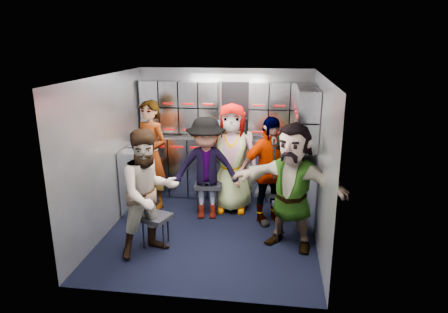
# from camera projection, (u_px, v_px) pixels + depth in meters

# --- Properties ---
(floor) EXTENTS (3.00, 3.00, 0.00)m
(floor) POSITION_uv_depth(u_px,v_px,m) (211.00, 231.00, 5.50)
(floor) COLOR black
(floor) RESTS_ON ground
(wall_back) EXTENTS (2.80, 0.04, 2.10)m
(wall_back) POSITION_uv_depth(u_px,v_px,m) (225.00, 132.00, 6.63)
(wall_back) COLOR #8E939B
(wall_back) RESTS_ON ground
(wall_left) EXTENTS (0.04, 3.00, 2.10)m
(wall_left) POSITION_uv_depth(u_px,v_px,m) (108.00, 154.00, 5.38)
(wall_left) COLOR #8E939B
(wall_left) RESTS_ON ground
(wall_right) EXTENTS (0.04, 3.00, 2.10)m
(wall_right) POSITION_uv_depth(u_px,v_px,m) (320.00, 162.00, 5.03)
(wall_right) COLOR #8E939B
(wall_right) RESTS_ON ground
(ceiling) EXTENTS (2.80, 3.00, 0.02)m
(ceiling) POSITION_uv_depth(u_px,v_px,m) (210.00, 76.00, 4.91)
(ceiling) COLOR silver
(ceiling) RESTS_ON wall_back
(cart_bank_back) EXTENTS (2.68, 0.38, 0.99)m
(cart_bank_back) POSITION_uv_depth(u_px,v_px,m) (224.00, 168.00, 6.59)
(cart_bank_back) COLOR #999DA9
(cart_bank_back) RESTS_ON ground
(cart_bank_left) EXTENTS (0.38, 0.76, 0.99)m
(cart_bank_left) POSITION_uv_depth(u_px,v_px,m) (140.00, 180.00, 6.05)
(cart_bank_left) COLOR #999DA9
(cart_bank_left) RESTS_ON ground
(counter) EXTENTS (2.68, 0.42, 0.03)m
(counter) POSITION_uv_depth(u_px,v_px,m) (224.00, 137.00, 6.44)
(counter) COLOR #B5B8BD
(counter) RESTS_ON cart_bank_back
(locker_bank_back) EXTENTS (2.68, 0.28, 0.82)m
(locker_bank_back) POSITION_uv_depth(u_px,v_px,m) (224.00, 108.00, 6.37)
(locker_bank_back) COLOR #999DA9
(locker_bank_back) RESTS_ON wall_back
(locker_bank_right) EXTENTS (0.28, 1.00, 0.82)m
(locker_bank_right) POSITION_uv_depth(u_px,v_px,m) (306.00, 117.00, 5.59)
(locker_bank_right) COLOR #999DA9
(locker_bank_right) RESTS_ON wall_right
(right_cabinet) EXTENTS (0.28, 1.20, 1.00)m
(right_cabinet) POSITION_uv_depth(u_px,v_px,m) (303.00, 186.00, 5.77)
(right_cabinet) COLOR #999DA9
(right_cabinet) RESTS_ON ground
(coffee_niche) EXTENTS (0.46, 0.16, 0.84)m
(coffee_niche) POSITION_uv_depth(u_px,v_px,m) (236.00, 109.00, 6.41)
(coffee_niche) COLOR black
(coffee_niche) RESTS_ON wall_back
(red_latch_strip) EXTENTS (2.60, 0.02, 0.03)m
(red_latch_strip) POSITION_uv_depth(u_px,v_px,m) (222.00, 149.00, 6.29)
(red_latch_strip) COLOR #950A09
(red_latch_strip) RESTS_ON cart_bank_back
(jump_seat_near_left) EXTENTS (0.44, 0.43, 0.41)m
(jump_seat_near_left) POSITION_uv_depth(u_px,v_px,m) (155.00, 219.00, 5.03)
(jump_seat_near_left) COLOR black
(jump_seat_near_left) RESTS_ON ground
(jump_seat_mid_left) EXTENTS (0.44, 0.42, 0.48)m
(jump_seat_mid_left) POSITION_uv_depth(u_px,v_px,m) (209.00, 186.00, 5.99)
(jump_seat_mid_left) COLOR black
(jump_seat_mid_left) RESTS_ON ground
(jump_seat_center) EXTENTS (0.42, 0.41, 0.40)m
(jump_seat_center) POSITION_uv_depth(u_px,v_px,m) (233.00, 184.00, 6.28)
(jump_seat_center) COLOR black
(jump_seat_center) RESTS_ON ground
(jump_seat_mid_right) EXTENTS (0.38, 0.37, 0.41)m
(jump_seat_mid_right) POSITION_uv_depth(u_px,v_px,m) (268.00, 193.00, 5.86)
(jump_seat_mid_right) COLOR black
(jump_seat_mid_right) RESTS_ON ground
(jump_seat_near_right) EXTENTS (0.47, 0.46, 0.47)m
(jump_seat_near_right) POSITION_uv_depth(u_px,v_px,m) (290.00, 209.00, 5.17)
(jump_seat_near_right) COLOR black
(jump_seat_near_right) RESTS_ON ground
(attendant_standing) EXTENTS (0.73, 0.64, 1.68)m
(attendant_standing) POSITION_uv_depth(u_px,v_px,m) (151.00, 155.00, 6.08)
(attendant_standing) COLOR black
(attendant_standing) RESTS_ON ground
(attendant_arc_a) EXTENTS (0.96, 0.94, 1.56)m
(attendant_arc_a) POSITION_uv_depth(u_px,v_px,m) (149.00, 193.00, 4.74)
(attendant_arc_a) COLOR black
(attendant_arc_a) RESTS_ON ground
(attendant_arc_b) EXTENTS (1.03, 0.67, 1.50)m
(attendant_arc_b) POSITION_uv_depth(u_px,v_px,m) (206.00, 169.00, 5.73)
(attendant_arc_b) COLOR black
(attendant_arc_b) RESTS_ON ground
(attendant_arc_c) EXTENTS (0.84, 0.58, 1.65)m
(attendant_arc_c) POSITION_uv_depth(u_px,v_px,m) (232.00, 158.00, 5.97)
(attendant_arc_c) COLOR black
(attendant_arc_c) RESTS_ON ground
(attendant_arc_d) EXTENTS (0.97, 0.77, 1.54)m
(attendant_arc_d) POSITION_uv_depth(u_px,v_px,m) (268.00, 171.00, 5.57)
(attendant_arc_d) COLOR black
(attendant_arc_d) RESTS_ON ground
(attendant_arc_e) EXTENTS (1.55, 1.00, 1.60)m
(attendant_arc_e) POSITION_uv_depth(u_px,v_px,m) (292.00, 187.00, 4.89)
(attendant_arc_e) COLOR black
(attendant_arc_e) RESTS_ON ground
(bottle_left) EXTENTS (0.07, 0.07, 0.25)m
(bottle_left) POSITION_uv_depth(u_px,v_px,m) (219.00, 129.00, 6.37)
(bottle_left) COLOR white
(bottle_left) RESTS_ON counter
(bottle_mid) EXTENTS (0.06, 0.06, 0.22)m
(bottle_mid) POSITION_uv_depth(u_px,v_px,m) (214.00, 130.00, 6.38)
(bottle_mid) COLOR white
(bottle_mid) RESTS_ON counter
(bottle_right) EXTENTS (0.07, 0.07, 0.23)m
(bottle_right) POSITION_uv_depth(u_px,v_px,m) (273.00, 132.00, 6.26)
(bottle_right) COLOR white
(bottle_right) RESTS_ON counter
(cup_left) EXTENTS (0.08, 0.08, 0.10)m
(cup_left) POSITION_uv_depth(u_px,v_px,m) (198.00, 134.00, 6.42)
(cup_left) COLOR tan
(cup_left) RESTS_ON counter
(cup_right) EXTENTS (0.08, 0.08, 0.10)m
(cup_right) POSITION_uv_depth(u_px,v_px,m) (250.00, 135.00, 6.31)
(cup_right) COLOR tan
(cup_right) RESTS_ON counter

